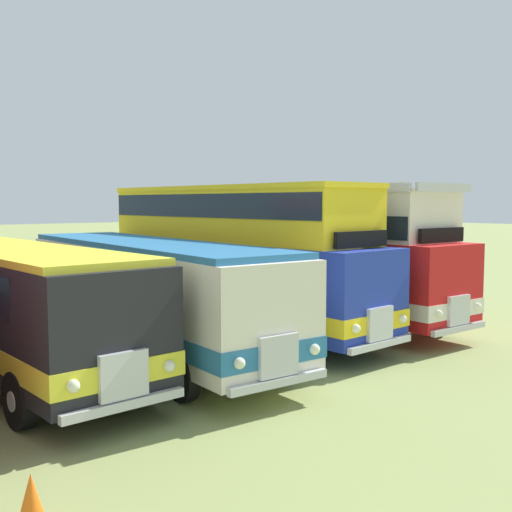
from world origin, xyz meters
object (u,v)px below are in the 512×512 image
object	(u,v)px
bus_third_in_row	(147,288)
bus_fifth_in_row	(325,252)
bus_second_in_row	(4,298)
bus_fourth_in_row	(235,253)
cone_near_end	(31,498)

from	to	relation	value
bus_third_in_row	bus_fifth_in_row	world-z (taller)	bus_fifth_in_row
bus_second_in_row	bus_fifth_in_row	size ratio (longest dim) A/B	1.12
bus_fourth_in_row	bus_third_in_row	bearing A→B (deg)	-168.44
bus_second_in_row	cone_near_end	size ratio (longest dim) A/B	17.54
bus_fifth_in_row	cone_near_end	size ratio (longest dim) A/B	15.61
bus_third_in_row	bus_fifth_in_row	bearing A→B (deg)	2.14
bus_fourth_in_row	bus_fifth_in_row	xyz separation A→B (m)	(3.41, -0.44, -0.12)
bus_fourth_in_row	bus_fifth_in_row	size ratio (longest dim) A/B	1.07
bus_fourth_in_row	cone_near_end	size ratio (longest dim) A/B	16.68
bus_third_in_row	bus_fourth_in_row	distance (m)	3.54
bus_fifth_in_row	bus_second_in_row	bearing A→B (deg)	177.47
bus_third_in_row	bus_fourth_in_row	size ratio (longest dim) A/B	1.04
bus_second_in_row	bus_fifth_in_row	bearing A→B (deg)	-2.53
bus_fifth_in_row	cone_near_end	distance (m)	14.14
bus_fourth_in_row	cone_near_end	distance (m)	11.65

